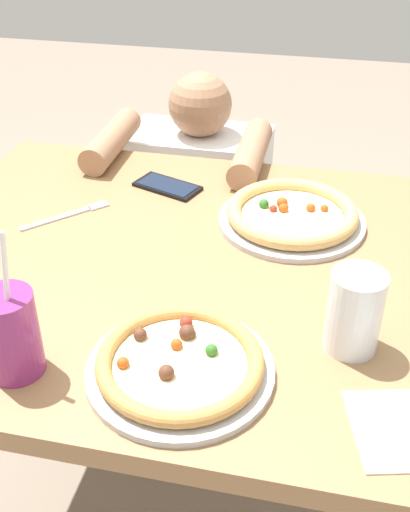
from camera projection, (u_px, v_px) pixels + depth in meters
ground_plane at (187, 501)px, 1.63m from camera, size 8.00×8.00×0.00m
dining_table at (182, 308)px, 1.28m from camera, size 1.10×0.92×0.75m
pizza_near at (180, 364)px, 0.95m from camera, size 0.29×0.29×0.04m
pizza_far at (292, 215)px, 1.31m from camera, size 0.31×0.31×0.04m
drink_cup_colored at (11, 334)px, 0.93m from camera, size 0.08×0.08×0.25m
water_cup_clear at (354, 311)px, 0.97m from camera, size 0.09×0.09×0.14m
fork at (69, 214)px, 1.35m from camera, size 0.15×0.16×0.00m
cell_phone at (167, 186)px, 1.46m from camera, size 0.17×0.12×0.01m
diner_seated at (200, 233)px, 1.96m from camera, size 0.43×0.53×0.90m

